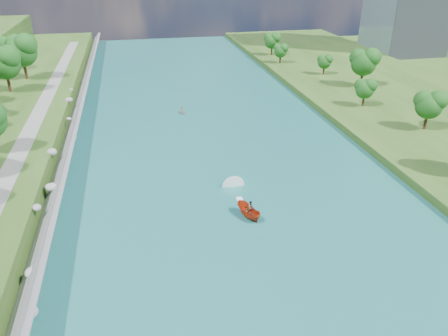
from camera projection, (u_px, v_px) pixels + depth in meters
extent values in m
plane|color=#2D5119|center=(245.00, 220.00, 59.89)|extent=(260.00, 260.00, 0.00)
cube|color=#195F5E|center=(216.00, 159.00, 77.36)|extent=(55.00, 240.00, 0.10)
cube|color=slate|center=(62.00, 163.00, 71.74)|extent=(3.54, 236.00, 4.05)
ellipsoid|color=gray|center=(32.00, 312.00, 43.33)|extent=(1.18, 1.53, 0.84)
ellipsoid|color=gray|center=(32.00, 272.00, 47.20)|extent=(1.51, 1.85, 0.83)
ellipsoid|color=gray|center=(37.00, 207.00, 56.61)|extent=(1.16, 1.23, 0.91)
ellipsoid|color=gray|center=(51.00, 187.00, 63.19)|extent=(1.88, 1.70, 1.12)
ellipsoid|color=gray|center=(52.00, 152.00, 71.80)|extent=(1.64, 1.63, 1.25)
ellipsoid|color=gray|center=(72.00, 138.00, 81.96)|extent=(1.69, 2.15, 1.14)
ellipsoid|color=gray|center=(69.00, 119.00, 87.99)|extent=(1.03, 0.90, 0.68)
ellipsoid|color=gray|center=(69.00, 100.00, 95.88)|extent=(1.64, 1.84, 0.95)
ellipsoid|color=gray|center=(71.00, 90.00, 103.29)|extent=(0.91, 1.02, 0.59)
cube|color=gray|center=(17.00, 157.00, 69.71)|extent=(3.00, 200.00, 0.10)
ellipsoid|color=#134715|center=(5.00, 65.00, 99.33)|extent=(7.52, 7.52, 12.54)
ellipsoid|color=#134715|center=(22.00, 52.00, 109.23)|extent=(8.05, 8.05, 13.42)
ellipsoid|color=#134715|center=(2.00, 50.00, 118.81)|extent=(6.28, 6.28, 10.47)
ellipsoid|color=#134715|center=(429.00, 107.00, 84.15)|extent=(5.51, 5.51, 9.18)
ellipsoid|color=#134715|center=(365.00, 90.00, 97.30)|extent=(4.42, 4.42, 7.37)
ellipsoid|color=#134715|center=(364.00, 64.00, 110.94)|extent=(6.88, 6.88, 11.47)
ellipsoid|color=#134715|center=(324.00, 63.00, 122.78)|extent=(3.95, 3.95, 6.59)
ellipsoid|color=#134715|center=(281.00, 52.00, 135.02)|extent=(4.26, 4.26, 7.10)
ellipsoid|color=#134715|center=(272.00, 42.00, 145.07)|extent=(5.23, 5.23, 8.72)
imported|color=#AD2D0D|center=(248.00, 211.00, 59.95)|extent=(3.30, 5.00, 1.81)
imported|color=#66605B|center=(246.00, 212.00, 59.42)|extent=(0.62, 0.46, 1.56)
imported|color=#66605B|center=(251.00, 207.00, 60.33)|extent=(0.89, 0.71, 1.77)
cube|color=white|center=(243.00, 205.00, 62.97)|extent=(0.90, 5.00, 0.06)
imported|color=#95979D|center=(182.00, 112.00, 98.44)|extent=(2.66, 3.03, 0.52)
imported|color=#66605B|center=(182.00, 110.00, 98.14)|extent=(0.78, 0.64, 1.37)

